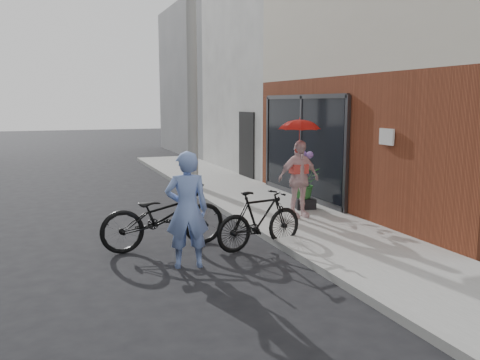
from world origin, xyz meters
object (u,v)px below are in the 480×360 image
kimono_woman (299,179)px  planter (304,203)px  bike_left (164,216)px  utility_pole (192,63)px  officer (187,210)px  bike_right (260,219)px

kimono_woman → planter: kimono_woman is taller
kimono_woman → bike_left: bearing=-167.5°
utility_pole → officer: 7.18m
officer → kimono_woman: officer is taller
bike_right → kimono_woman: (1.47, 1.43, 0.41)m
utility_pole → bike_right: utility_pole is taller
kimono_woman → planter: (0.53, 0.71, -0.67)m
planter → officer: bearing=-141.8°
utility_pole → kimono_woman: (0.97, -4.46, -2.59)m
bike_left → planter: (3.50, 1.56, -0.33)m
bike_left → kimono_woman: (2.97, 0.85, 0.35)m
bike_right → kimono_woman: size_ratio=1.06×
utility_pole → bike_left: (-2.01, -5.31, -2.94)m
utility_pole → planter: bearing=-68.3°
officer → planter: size_ratio=4.10×
officer → planter: (3.39, 2.67, -0.64)m
planter → bike_left: bearing=-155.9°
bike_right → planter: (1.99, 2.14, -0.27)m
bike_left → bike_right: (1.51, -0.58, -0.06)m
planter → bike_right: bearing=-132.9°
kimono_woman → utility_pole: bearing=98.8°
officer → kimono_woman: size_ratio=1.11×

